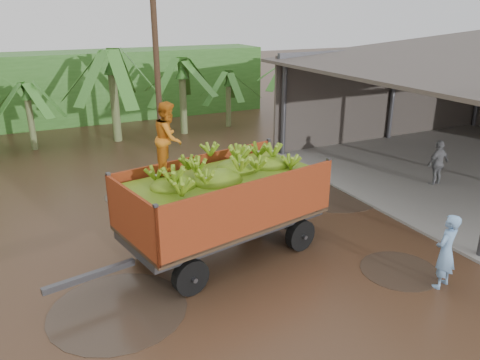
# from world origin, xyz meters

# --- Properties ---
(ground) EXTENTS (100.00, 100.00, 0.00)m
(ground) POSITION_xyz_m (0.00, 0.00, 0.00)
(ground) COLOR black
(ground) RESTS_ON ground
(hedge_north) EXTENTS (22.00, 3.00, 3.60)m
(hedge_north) POSITION_xyz_m (-2.00, 16.00, 1.80)
(hedge_north) COLOR #2D661E
(hedge_north) RESTS_ON ground
(banana_trailer) EXTENTS (6.85, 3.25, 3.86)m
(banana_trailer) POSITION_xyz_m (-0.24, -0.71, 1.47)
(banana_trailer) COLOR #C8441C
(banana_trailer) RESTS_ON ground
(man_blue) EXTENTS (0.71, 0.56, 1.71)m
(man_blue) POSITION_xyz_m (3.43, -4.16, 0.85)
(man_blue) COLOR #709BCC
(man_blue) RESTS_ON ground
(man_grey) EXTENTS (0.98, 0.47, 1.62)m
(man_grey) POSITION_xyz_m (8.18, 0.36, 0.81)
(man_grey) COLOR gray
(man_grey) RESTS_ON ground
(utility_pole) EXTENTS (1.20, 0.24, 7.78)m
(utility_pole) POSITION_xyz_m (1.00, 8.47, 3.95)
(utility_pole) COLOR #47301E
(utility_pole) RESTS_ON ground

